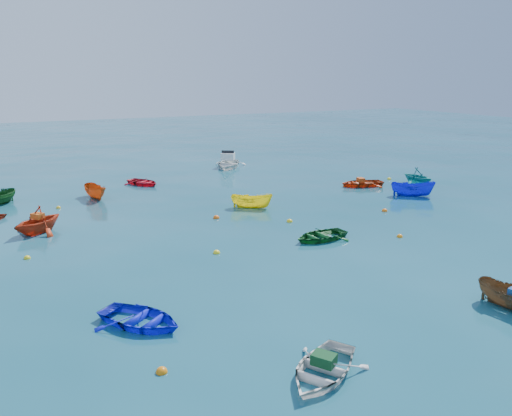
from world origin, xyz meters
name	(u,v)px	position (x,y,z in m)	size (l,w,h in m)	color
ground	(299,237)	(0.00, 0.00, 0.00)	(160.00, 160.00, 0.00)	#0A414E
dinghy_blue_sw	(141,325)	(-9.94, -5.74, 0.00)	(2.25, 3.15, 0.65)	#111AD9
dinghy_white_near	(322,375)	(-6.11, -11.07, 0.00)	(2.16, 3.02, 0.63)	silver
dinghy_orange_w	(39,233)	(-12.22, 7.10, 0.00)	(2.57, 2.98, 1.57)	red
sampan_yellow_mid	(252,208)	(0.45, 6.50, 0.00)	(1.02, 2.72, 1.05)	yellow
dinghy_green_e	(320,239)	(0.77, -0.87, 0.00)	(2.16, 3.02, 0.63)	#145621
dinghy_cyan_se	(417,184)	(15.35, 7.12, 0.00)	(2.32, 2.70, 1.42)	teal
sampan_orange_n	(96,198)	(-8.05, 13.71, 0.00)	(1.09, 2.89, 1.12)	#C44C12
dinghy_red_ne	(362,186)	(10.99, 8.52, 0.00)	(2.39, 3.35, 0.69)	#B6340F
sampan_blue_far	(412,196)	(12.10, 4.26, 0.00)	(1.14, 3.03, 1.17)	#1118DB
dinghy_red_far	(143,185)	(-3.96, 16.69, 0.00)	(2.11, 2.95, 0.61)	red
sampan_green_far	(0,205)	(-14.03, 14.73, 0.00)	(1.06, 2.81, 1.09)	#104816
motorboat_white	(228,167)	(5.11, 20.71, 0.00)	(3.03, 4.23, 1.48)	white
tarp_green_a	(324,359)	(-6.03, -11.01, 0.47)	(0.65, 0.49, 0.31)	#10431F
tarp_orange_a	(38,216)	(-12.18, 7.13, 0.93)	(0.61, 0.46, 0.30)	#DE5516
tarp_orange_b	(361,180)	(10.89, 8.54, 0.50)	(0.62, 0.47, 0.30)	#C74A14
buoy_or_a	(162,372)	(-10.14, -8.83, 0.00)	(0.34, 0.34, 0.34)	orange
buoy_ye_a	(217,253)	(-4.87, -0.34, 0.00)	(0.34, 0.34, 0.34)	yellow
buoy_or_b	(400,237)	(4.74, -2.46, 0.00)	(0.32, 0.32, 0.32)	orange
buoy_ye_b	(27,259)	(-13.03, 3.02, 0.00)	(0.31, 0.31, 0.31)	yellow
buoy_or_c	(216,218)	(-2.53, 5.30, 0.00)	(0.38, 0.38, 0.38)	#F75E0D
buoy_ye_c	(290,222)	(0.99, 2.64, 0.00)	(0.35, 0.35, 0.35)	yellow
buoy_or_d	(385,211)	(7.54, 1.93, 0.00)	(0.36, 0.36, 0.36)	orange
buoy_ye_d	(58,208)	(-10.68, 12.11, 0.00)	(0.30, 0.30, 0.30)	yellow
buoy_or_e	(345,187)	(9.70, 8.96, 0.00)	(0.29, 0.29, 0.29)	#F04F0D
buoy_ye_e	(389,179)	(14.61, 9.48, 0.00)	(0.34, 0.34, 0.34)	yellow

